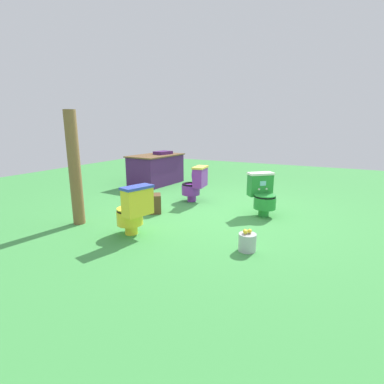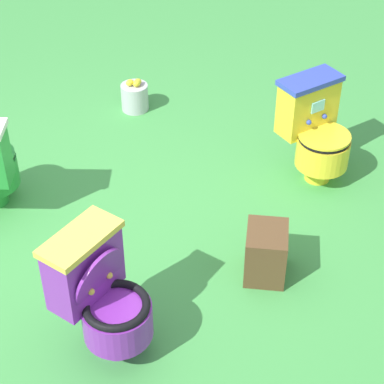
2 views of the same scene
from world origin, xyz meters
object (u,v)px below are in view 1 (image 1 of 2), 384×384
Objects in this scene: wooden_post at (75,169)px; small_crate at (154,203)px; toilet_yellow at (133,210)px; toilet_purple at (195,184)px; lemon_bucket at (247,242)px; vendor_table at (156,169)px; toilet_green at (263,194)px.

small_crate is (1.03, -0.72, -0.71)m from wooden_post.
wooden_post is (-0.00, 1.09, 0.50)m from toilet_yellow.
wooden_post reaches higher than toilet_purple.
lemon_bucket is (0.23, -1.58, -0.25)m from toilet_yellow.
vendor_table is 5.53× the size of lemon_bucket.
small_crate is at bearing 155.75° from toilet_purple.
toilet_green is at bearing -22.53° from toilet_yellow.
toilet_yellow reaches higher than small_crate.
toilet_purple is (0.27, 1.43, 0.00)m from toilet_green.
small_crate is at bearing 35.00° from toilet_yellow.
lemon_bucket is (-0.80, -1.94, -0.05)m from small_crate.
toilet_purple is 2.45m from lemon_bucket.
toilet_yellow is (-1.77, 1.37, 0.00)m from toilet_green.
lemon_bucket is (-2.95, -3.34, -0.28)m from vendor_table.
toilet_yellow is 3.63m from vendor_table.
toilet_purple is 2.34m from wooden_post.
toilet_purple is 0.48× the size of vendor_table.
toilet_green is at bearing -114.07° from vendor_table.
vendor_table is at bearing 49.46° from toilet_purple.
lemon_bucket is (0.23, -2.67, -0.76)m from wooden_post.
toilet_yellow is 2.21× the size of small_crate.
small_crate is 2.10m from lemon_bucket.
toilet_yellow is 1.00× the size of toilet_purple.
vendor_table is 2.57m from small_crate.
toilet_yellow is at bearing 11.20° from toilet_green.
toilet_yellow is 2.63× the size of lemon_bucket.
vendor_table reaches higher than toilet_yellow.
vendor_table is 4.47m from lemon_bucket.
vendor_table reaches higher than lemon_bucket.
toilet_purple is at bearing -26.90° from wooden_post.
vendor_table is at bearing 44.48° from toilet_yellow.
toilet_purple reaches higher than small_crate.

